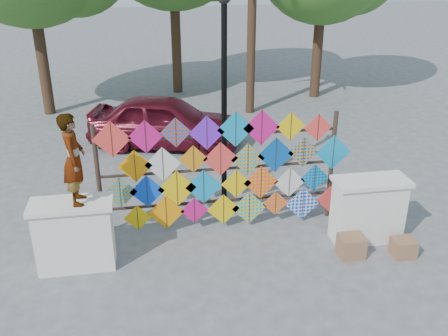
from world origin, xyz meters
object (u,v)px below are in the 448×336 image
(vendor_woman, at_px, (74,159))
(lamppost, at_px, (224,80))
(kite_rack, at_px, (224,171))
(sedan, at_px, (166,121))

(vendor_woman, height_order, lamppost, lamppost)
(kite_rack, bearing_deg, vendor_woman, -160.66)
(vendor_woman, relative_size, sedan, 0.37)
(kite_rack, bearing_deg, sedan, 100.65)
(kite_rack, height_order, sedan, kite_rack)
(sedan, height_order, lamppost, lamppost)
(vendor_woman, distance_m, sedan, 6.00)
(sedan, bearing_deg, vendor_woman, 178.45)
(vendor_woman, xyz_separation_m, lamppost, (2.85, 2.20, 0.63))
(sedan, relative_size, lamppost, 0.95)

